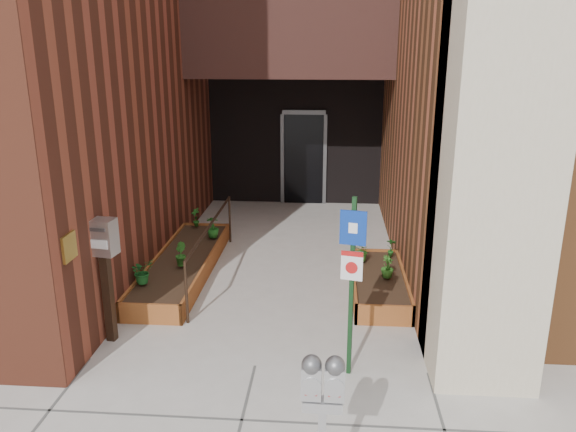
# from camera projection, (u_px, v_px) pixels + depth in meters

# --- Properties ---
(ground) EXTENTS (80.00, 80.00, 0.00)m
(ground) POSITION_uv_depth(u_px,v_px,m) (255.00, 366.00, 6.58)
(ground) COLOR #9E9991
(ground) RESTS_ON ground
(planter_left) EXTENTS (0.90, 3.60, 0.30)m
(planter_left) POSITION_uv_depth(u_px,v_px,m) (183.00, 266.00, 9.23)
(planter_left) COLOR brown
(planter_left) RESTS_ON ground
(planter_right) EXTENTS (0.80, 2.20, 0.30)m
(planter_right) POSITION_uv_depth(u_px,v_px,m) (378.00, 284.00, 8.52)
(planter_right) COLOR brown
(planter_right) RESTS_ON ground
(handrail) EXTENTS (0.04, 3.34, 0.90)m
(handrail) POSITION_uv_depth(u_px,v_px,m) (211.00, 232.00, 8.97)
(handrail) COLOR black
(handrail) RESTS_ON ground
(parking_meter) EXTENTS (0.32, 0.15, 1.45)m
(parking_meter) POSITION_uv_depth(u_px,v_px,m) (323.00, 395.00, 4.14)
(parking_meter) COLOR #ABABAD
(parking_meter) RESTS_ON ground
(sign_post) EXTENTS (0.28, 0.10, 2.09)m
(sign_post) POSITION_uv_depth(u_px,v_px,m) (352.00, 269.00, 6.06)
(sign_post) COLOR black
(sign_post) RESTS_ON ground
(payment_dropbox) EXTENTS (0.35, 0.28, 1.61)m
(payment_dropbox) POSITION_uv_depth(u_px,v_px,m) (104.00, 254.00, 6.84)
(payment_dropbox) COLOR black
(payment_dropbox) RESTS_ON ground
(shrub_left_a) EXTENTS (0.45, 0.45, 0.36)m
(shrub_left_a) POSITION_uv_depth(u_px,v_px,m) (142.00, 271.00, 8.10)
(shrub_left_a) COLOR #1B6122
(shrub_left_a) RESTS_ON planter_left
(shrub_left_b) EXTENTS (0.28, 0.28, 0.37)m
(shrub_left_b) POSITION_uv_depth(u_px,v_px,m) (180.00, 254.00, 8.76)
(shrub_left_b) COLOR #225A19
(shrub_left_b) RESTS_ON planter_left
(shrub_left_c) EXTENTS (0.26, 0.26, 0.39)m
(shrub_left_c) POSITION_uv_depth(u_px,v_px,m) (213.00, 227.00, 10.05)
(shrub_left_c) COLOR #1B5B1A
(shrub_left_c) RESTS_ON planter_left
(shrub_left_d) EXTENTS (0.27, 0.27, 0.36)m
(shrub_left_d) POSITION_uv_depth(u_px,v_px,m) (196.00, 217.00, 10.67)
(shrub_left_d) COLOR #21631C
(shrub_left_d) RESTS_ON planter_left
(shrub_right_a) EXTENTS (0.26, 0.26, 0.33)m
(shrub_right_a) POSITION_uv_depth(u_px,v_px,m) (387.00, 267.00, 8.31)
(shrub_right_a) COLOR #29621C
(shrub_right_a) RESTS_ON planter_right
(shrub_right_b) EXTENTS (0.21, 0.21, 0.31)m
(shrub_right_b) POSITION_uv_depth(u_px,v_px,m) (391.00, 247.00, 9.15)
(shrub_right_b) COLOR #1B5618
(shrub_right_b) RESTS_ON planter_right
(shrub_right_c) EXTENTS (0.42, 0.42, 0.33)m
(shrub_right_c) POSITION_uv_depth(u_px,v_px,m) (361.00, 251.00, 8.94)
(shrub_right_c) COLOR #275819
(shrub_right_c) RESTS_ON planter_right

